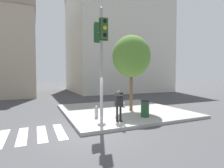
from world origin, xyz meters
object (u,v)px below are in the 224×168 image
at_px(person_photographer, 119,103).
at_px(fire_hydrant, 96,112).
at_px(trash_bin, 145,109).
at_px(street_tree, 131,57).
at_px(traffic_signal_pole, 101,51).

bearing_deg(person_photographer, fire_hydrant, 122.42).
bearing_deg(trash_bin, street_tree, 82.96).
height_order(fire_hydrant, trash_bin, trash_bin).
bearing_deg(person_photographer, trash_bin, 9.61).
xyz_separation_m(street_tree, trash_bin, (-0.25, -2.03, -3.25)).
height_order(street_tree, trash_bin, street_tree).
xyz_separation_m(traffic_signal_pole, fire_hydrant, (0.29, 1.54, -3.23)).
xyz_separation_m(person_photographer, trash_bin, (1.84, 0.31, -0.49)).
bearing_deg(street_tree, fire_hydrant, -160.11).
relative_size(traffic_signal_pole, fire_hydrant, 8.11).
relative_size(person_photographer, street_tree, 0.31).
xyz_separation_m(traffic_signal_pole, person_photographer, (1.11, 0.25, -2.60)).
bearing_deg(traffic_signal_pole, person_photographer, 12.77).
xyz_separation_m(person_photographer, fire_hydrant, (-0.82, 1.29, -0.62)).
xyz_separation_m(traffic_signal_pole, trash_bin, (2.95, 0.56, -3.09)).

